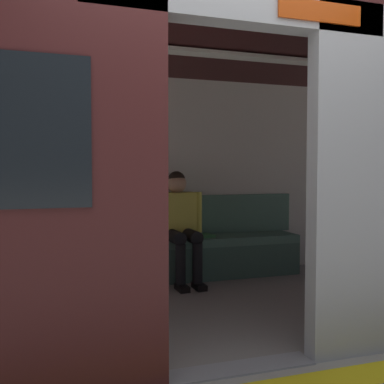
# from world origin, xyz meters

# --- Properties ---
(ground_plane) EXTENTS (60.00, 60.00, 0.00)m
(ground_plane) POSITION_xyz_m (0.00, 0.00, 0.00)
(ground_plane) COLOR gray
(train_car) EXTENTS (6.40, 2.71, 2.35)m
(train_car) POSITION_xyz_m (0.06, -1.18, 1.54)
(train_car) COLOR #ADAFB5
(train_car) RESTS_ON ground_plane
(bench_seat) EXTENTS (3.33, 0.44, 0.46)m
(bench_seat) POSITION_xyz_m (0.00, -2.19, 0.35)
(bench_seat) COLOR #4C7566
(bench_seat) RESTS_ON ground_plane
(person_seated) EXTENTS (0.55, 0.68, 1.19)m
(person_seated) POSITION_xyz_m (-0.26, -2.14, 0.68)
(person_seated) COLOR #D8CC4C
(person_seated) RESTS_ON ground_plane
(handbag) EXTENTS (0.26, 0.15, 0.17)m
(handbag) POSITION_xyz_m (0.16, -2.22, 0.54)
(handbag) COLOR maroon
(handbag) RESTS_ON bench_seat
(book) EXTENTS (0.18, 0.24, 0.03)m
(book) POSITION_xyz_m (-0.59, -2.24, 0.47)
(book) COLOR #33723F
(book) RESTS_ON bench_seat
(grab_pole_door) EXTENTS (0.04, 0.04, 2.21)m
(grab_pole_door) POSITION_xyz_m (0.41, -0.54, 1.11)
(grab_pole_door) COLOR silver
(grab_pole_door) RESTS_ON ground_plane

